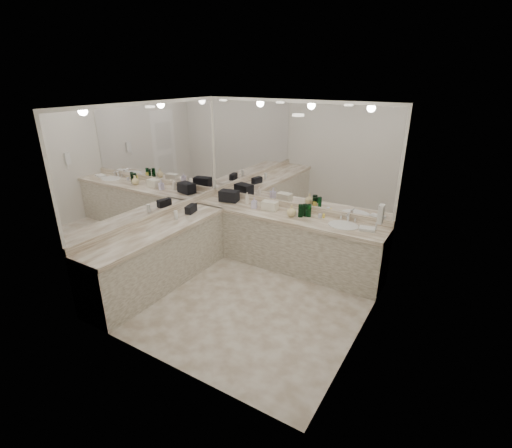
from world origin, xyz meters
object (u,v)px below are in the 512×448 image
Objects in this scene: soap_bottle_b at (254,203)px; wall_phone at (381,214)px; hand_towel at (367,229)px; soap_bottle_c at (292,211)px; cream_cosmetic_case at (270,206)px; soap_bottle_a at (247,198)px; black_toiletry_bag at (229,196)px; sink at (343,226)px.

wall_phone is at bearing -12.62° from soap_bottle_b.
hand_towel is 1.16m from soap_bottle_c.
wall_phone reaches higher than soap_bottle_b.
cream_cosmetic_case is 1.21× the size of soap_bottle_a.
black_toiletry_bag is 1.25m from soap_bottle_c.
hand_towel is (0.34, 0.01, 0.02)m from sink.
black_toiletry_bag is at bearing -173.24° from soap_bottle_a.
wall_phone is 1.18× the size of soap_bottle_a.
soap_bottle_a is (-1.71, 0.09, 0.11)m from sink.
wall_phone is 0.71m from hand_towel.
wall_phone is at bearing -11.73° from black_toiletry_bag.
wall_phone reaches higher than black_toiletry_bag.
soap_bottle_c is at bearing -4.79° from black_toiletry_bag.
sink is 0.82m from soap_bottle_c.
hand_towel is at bearing -2.47° from soap_bottle_a.
sink is 1.83× the size of wall_phone.
wall_phone reaches higher than soap_bottle_c.
hand_towel is 2.06m from soap_bottle_a.
black_toiletry_bag is at bearing 178.52° from sink.
hand_towel is 1.84m from soap_bottle_b.
cream_cosmetic_case is (-1.85, 0.53, -0.38)m from wall_phone.
cream_cosmetic_case is (-1.24, 0.03, 0.08)m from sink.
hand_towel reaches higher than sink.
black_toiletry_bag is 1.46× the size of hand_towel.
sink is at bearing 140.43° from wall_phone.
black_toiletry_bag is at bearing 171.67° from soap_bottle_b.
sink is at bearing -3.13° from soap_bottle_a.
hand_towel is (1.58, -0.02, -0.05)m from cream_cosmetic_case.
cream_cosmetic_case is 0.44m from soap_bottle_c.
hand_towel is at bearing 0.88° from sink.
black_toiletry_bag reaches higher than cream_cosmetic_case.
sink is at bearing -6.96° from cream_cosmetic_case.
wall_phone is 2.19m from soap_bottle_b.
black_toiletry_bag is 1.57× the size of soap_bottle_a.
soap_bottle_b is at bearing 178.12° from soap_bottle_c.
hand_towel is at bearing -1.14° from black_toiletry_bag.
black_toiletry_bag reaches higher than sink.
soap_bottle_a is 0.91m from soap_bottle_c.
soap_bottle_c reaches higher than hand_towel.
soap_bottle_c is at bearing -9.14° from soap_bottle_a.
sink is 1.50m from soap_bottle_b.
soap_bottle_b is (0.21, -0.12, -0.01)m from soap_bottle_a.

